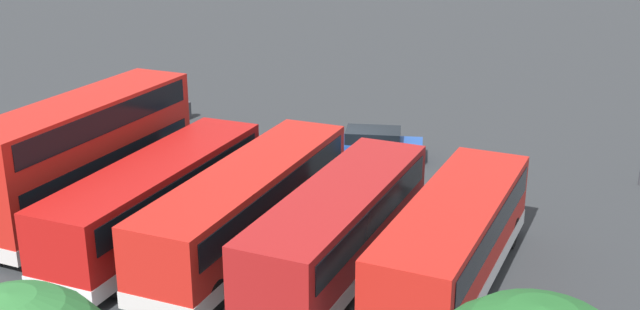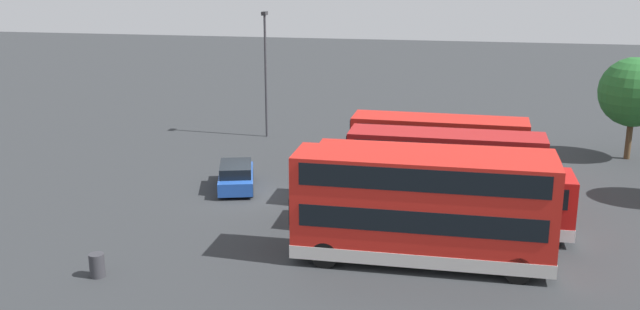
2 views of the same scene
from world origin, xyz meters
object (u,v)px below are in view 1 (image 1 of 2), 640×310
Objects in this scene: bus_single_deck_near_end at (454,240)px; bus_single_deck_second at (340,226)px; waste_bin_yellow at (186,110)px; bus_single_deck_third at (249,204)px; bus_double_decker_fifth at (86,153)px; bus_single_deck_fourth at (158,197)px; car_hatchback_silver at (376,145)px.

bus_single_deck_second is (3.65, 0.44, 0.00)m from bus_single_deck_near_end.
bus_single_deck_third is at bearing 129.71° from waste_bin_yellow.
bus_double_decker_fifth reaches higher than waste_bin_yellow.
bus_single_deck_fourth is (10.52, 0.61, 0.00)m from bus_single_deck_near_end.
car_hatchback_silver is 11.87m from waste_bin_yellow.
bus_single_deck_near_end is 3.68m from bus_single_deck_second.
bus_single_deck_second is at bearing 102.68° from car_hatchback_silver.
waste_bin_yellow is (3.47, -12.42, -1.97)m from bus_double_decker_fifth.
bus_double_decker_fifth is at bearing 105.60° from waste_bin_yellow.
bus_single_deck_fourth is (6.86, 0.17, 0.00)m from bus_single_deck_second.
bus_double_decker_fifth reaches higher than car_hatchback_silver.
bus_single_deck_near_end is 0.94× the size of bus_single_deck_fourth.
waste_bin_yellow is at bearing -10.84° from car_hatchback_silver.
car_hatchback_silver is (6.13, -10.55, -0.92)m from bus_single_deck_near_end.
bus_double_decker_fifth reaches higher than bus_single_deck_near_end.
bus_double_decker_fifth is at bearing -14.25° from bus_single_deck_fourth.
bus_single_deck_third is at bearing 83.91° from car_hatchback_silver.
bus_single_deck_near_end and bus_single_deck_third have the same top height.
bus_single_deck_third is 2.60× the size of car_hatchback_silver.
bus_single_deck_third is 16.54m from waste_bin_yellow.
bus_single_deck_third is at bearing -168.10° from bus_single_deck_fourth.
bus_single_deck_near_end reaches higher than car_hatchback_silver.
bus_double_decker_fifth is 13.04m from waste_bin_yellow.
bus_double_decker_fifth is 13.19m from car_hatchback_silver.
bus_single_deck_second is 11.30m from car_hatchback_silver.
bus_single_deck_third reaches higher than waste_bin_yellow.
bus_single_deck_second is 19.38m from waste_bin_yellow.
bus_double_decker_fifth is at bearing -4.26° from bus_single_deck_second.
bus_single_deck_near_end reaches higher than waste_bin_yellow.
car_hatchback_silver is (2.47, -10.98, -0.92)m from bus_single_deck_second.
bus_single_deck_near_end is 12.23m from car_hatchback_silver.
bus_single_deck_near_end is at bearing 144.30° from waste_bin_yellow.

